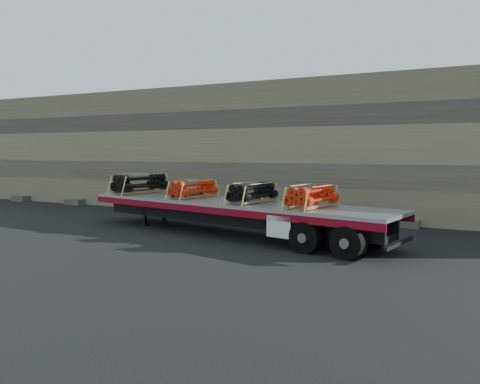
% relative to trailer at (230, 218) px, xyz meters
% --- Properties ---
extents(ground, '(120.00, 120.00, 0.00)m').
position_rel_trailer_xyz_m(ground, '(-0.78, 0.41, -0.70)').
color(ground, black).
rests_on(ground, ground).
extents(rock_wall, '(44.00, 3.00, 7.00)m').
position_rel_trailer_xyz_m(rock_wall, '(-0.78, 6.91, 2.80)').
color(rock_wall, '#7A6B54').
rests_on(rock_wall, ground).
extents(trailer, '(14.23, 5.39, 1.40)m').
position_rel_trailer_xyz_m(trailer, '(0.00, 0.00, 0.00)').
color(trailer, '#ACAFB4').
rests_on(trailer, ground).
extents(bundle_front, '(1.73, 2.71, 0.89)m').
position_rel_trailer_xyz_m(bundle_front, '(-5.39, 1.09, 1.14)').
color(bundle_front, black).
rests_on(bundle_front, trailer).
extents(bundle_midfront, '(1.42, 2.23, 0.73)m').
position_rel_trailer_xyz_m(bundle_midfront, '(-2.00, 0.40, 1.06)').
color(bundle_midfront, red).
rests_on(bundle_midfront, trailer).
extents(bundle_midrear, '(1.43, 2.24, 0.74)m').
position_rel_trailer_xyz_m(bundle_midrear, '(1.13, -0.23, 1.07)').
color(bundle_midrear, black).
rests_on(bundle_midrear, trailer).
extents(bundle_rear, '(1.48, 2.32, 0.76)m').
position_rel_trailer_xyz_m(bundle_rear, '(3.70, -0.74, 1.08)').
color(bundle_rear, red).
rests_on(bundle_rear, trailer).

